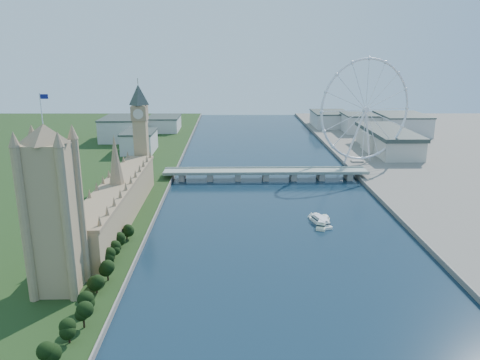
{
  "coord_description": "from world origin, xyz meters",
  "views": [
    {
      "loc": [
        -37.3,
        -188.37,
        136.55
      ],
      "look_at": [
        -29.47,
        210.0,
        24.46
      ],
      "focal_mm": 35.0,
      "sensor_mm": 36.0,
      "label": 1
    }
  ],
  "objects_px": {
    "london_eye": "(366,110)",
    "tour_boat_near": "(320,224)",
    "victoria_tower": "(52,205)",
    "tour_boat_far": "(323,226)"
  },
  "relations": [
    {
      "from": "london_eye",
      "to": "tour_boat_near",
      "type": "relative_size",
      "value": 4.18
    },
    {
      "from": "london_eye",
      "to": "tour_boat_near",
      "type": "xyz_separation_m",
      "value": [
        -85.27,
        -191.16,
        -67.52
      ]
    },
    {
      "from": "london_eye",
      "to": "tour_boat_near",
      "type": "bearing_deg",
      "value": -114.04
    },
    {
      "from": "victoria_tower",
      "to": "tour_boat_near",
      "type": "xyz_separation_m",
      "value": [
        169.7,
        108.92,
        -54.49
      ]
    },
    {
      "from": "victoria_tower",
      "to": "london_eye",
      "type": "distance_m",
      "value": 393.99
    },
    {
      "from": "victoria_tower",
      "to": "london_eye",
      "type": "bearing_deg",
      "value": 49.65
    },
    {
      "from": "victoria_tower",
      "to": "tour_boat_near",
      "type": "relative_size",
      "value": 3.77
    },
    {
      "from": "victoria_tower",
      "to": "tour_boat_far",
      "type": "xyz_separation_m",
      "value": [
        170.96,
        105.8,
        -54.49
      ]
    },
    {
      "from": "victoria_tower",
      "to": "london_eye",
      "type": "relative_size",
      "value": 0.9
    },
    {
      "from": "victoria_tower",
      "to": "tour_boat_far",
      "type": "relative_size",
      "value": 3.86
    }
  ]
}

